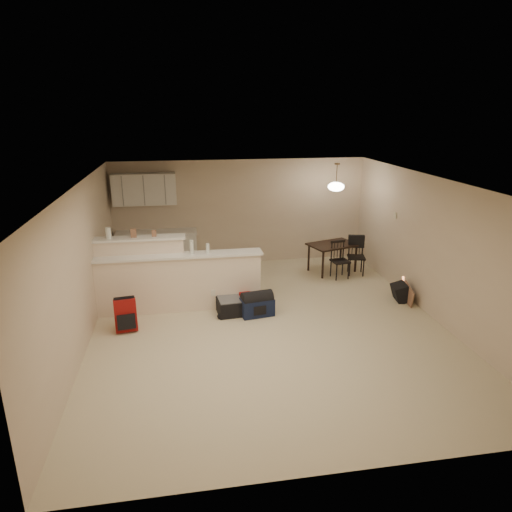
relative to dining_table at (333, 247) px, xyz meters
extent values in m
plane|color=beige|center=(-1.99, -2.47, -0.58)|extent=(7.00, 7.00, 0.00)
plane|color=white|center=(-1.99, -2.47, 1.92)|extent=(7.00, 7.00, 0.00)
cube|color=beige|center=(-1.99, 1.03, 0.67)|extent=(6.00, 0.02, 2.50)
cube|color=beige|center=(-1.99, -5.97, 0.67)|extent=(6.00, 0.02, 2.50)
cube|color=beige|center=(-4.99, -2.47, 0.67)|extent=(0.02, 7.00, 2.50)
cube|color=beige|center=(1.01, -2.47, 0.67)|extent=(0.02, 7.00, 2.50)
cube|color=#F3DDC5|center=(-3.49, -1.57, -0.06)|extent=(3.00, 0.28, 1.05)
cube|color=white|center=(-3.49, -1.57, 0.49)|extent=(3.08, 0.38, 0.04)
cube|color=#F3DDC5|center=(-4.19, -1.35, 0.09)|extent=(1.60, 0.24, 1.35)
cube|color=white|center=(-4.19, -1.35, 0.79)|extent=(1.68, 0.34, 0.04)
cube|color=white|center=(-4.19, 0.85, 1.32)|extent=(1.40, 0.34, 0.70)
cube|color=white|center=(-3.99, 0.72, -0.13)|extent=(1.80, 0.60, 0.90)
cube|color=beige|center=(1.00, -0.92, 0.92)|extent=(0.02, 0.12, 0.12)
cylinder|color=silver|center=(-4.71, -1.35, 0.91)|extent=(0.10, 0.10, 0.20)
cube|color=#8F634A|center=(-4.27, -1.35, 0.89)|extent=(0.10, 0.07, 0.16)
cube|color=#8F634A|center=(-3.91, -1.35, 0.87)|extent=(0.08, 0.06, 0.12)
cylinder|color=silver|center=(-3.24, -1.57, 0.64)|extent=(0.07, 0.07, 0.26)
cylinder|color=silver|center=(-2.95, -1.57, 0.60)|extent=(0.06, 0.06, 0.18)
cube|color=black|center=(0.00, 0.00, 0.06)|extent=(1.23, 1.00, 0.04)
cylinder|color=black|center=(-0.35, -0.41, -0.27)|extent=(0.05, 0.05, 0.63)
cylinder|color=black|center=(0.52, -0.13, -0.27)|extent=(0.05, 0.05, 0.63)
cylinder|color=black|center=(-0.52, 0.13, -0.27)|extent=(0.05, 0.05, 0.63)
cylinder|color=black|center=(0.35, 0.41, -0.27)|extent=(0.05, 0.05, 0.63)
cylinder|color=brown|center=(0.00, 0.00, 1.67)|extent=(0.02, 0.02, 0.50)
cylinder|color=brown|center=(0.00, 0.00, 1.90)|extent=(0.12, 0.12, 0.03)
ellipsoid|color=white|center=(0.00, 0.00, 1.40)|extent=(0.36, 0.36, 0.20)
cube|color=black|center=(-2.41, -1.86, -0.44)|extent=(0.88, 0.62, 0.28)
cube|color=maroon|center=(-4.42, -2.26, -0.31)|extent=(0.39, 0.28, 0.55)
cube|color=#131C3B|center=(-2.11, -2.05, -0.42)|extent=(0.63, 0.41, 0.32)
cube|color=black|center=(0.80, -1.86, -0.42)|extent=(0.32, 0.42, 0.33)
cube|color=#8F634A|center=(0.86, -2.03, -0.40)|extent=(0.08, 0.48, 0.37)
camera|label=1|loc=(-3.40, -9.60, 3.05)|focal=32.00mm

